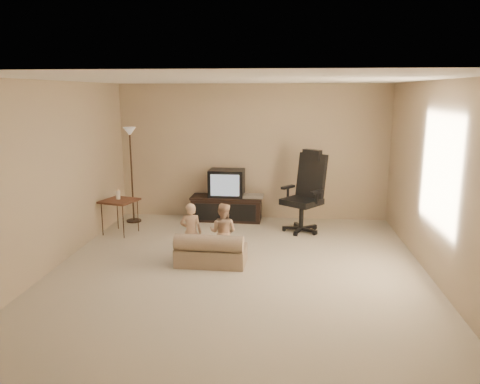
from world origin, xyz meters
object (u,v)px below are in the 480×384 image
Objects in this scene: side_table at (119,201)px; toddler_right at (223,232)px; floor_lamp at (131,153)px; toddler_left at (191,232)px; child_sofa at (211,252)px; tv_stand at (227,199)px; office_chair at (305,202)px.

toddler_right is at bearing -31.08° from side_table.
side_table is at bearing -18.23° from toddler_right.
toddler_right is (1.91, -1.88, -0.85)m from floor_lamp.
toddler_left is at bearing 16.86° from toddler_right.
child_sofa is at bearing -49.51° from floor_lamp.
toddler_left is (-0.30, 0.15, 0.23)m from child_sofa.
tv_stand is 1.38× the size of child_sofa.
tv_stand reaches higher than side_table.
floor_lamp reaches higher than toddler_left.
floor_lamp is 2.07× the size of toddler_left.
office_chair reaches higher than child_sofa.
side_table is at bearing -134.07° from office_chair.
toddler_left reaches higher than child_sofa.
toddler_right is at bearing -44.52° from floor_lamp.
floor_lamp is at bearing -147.52° from office_chair.
floor_lamp is (-0.01, 0.73, 0.70)m from side_table.
office_chair reaches higher than toddler_right.
toddler_left is (-1.65, -1.62, -0.08)m from office_chair.
office_chair is 1.77× the size of side_table.
office_chair is 1.99m from toddler_right.
toddler_right is at bearing -89.36° from office_chair.
office_chair is at bearing -5.35° from floor_lamp.
office_chair reaches higher than tv_stand.
side_table is at bearing 145.02° from child_sofa.
child_sofa is (-1.35, -1.77, -0.31)m from office_chair.
floor_lamp reaches higher than child_sofa.
tv_stand is at bearing 93.52° from child_sofa.
floor_lamp reaches higher than side_table.
tv_stand is 1.71× the size of side_table.
toddler_right reaches higher than child_sofa.
tv_stand is 1.60× the size of toddler_right.
office_chair is 1.66× the size of toddler_left.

